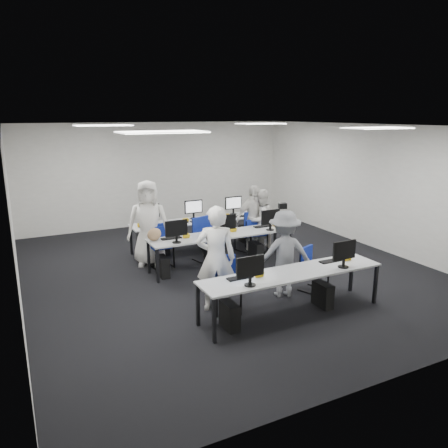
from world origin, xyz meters
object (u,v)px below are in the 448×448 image
chair_1 (313,277)px  chair_2 (161,253)px  chair_5 (155,251)px  student_1 (260,220)px  student_0 (216,259)px  student_2 (148,223)px  photographer (284,254)px  chair_7 (246,240)px  chair_6 (212,241)px  chair_0 (226,294)px  chair_3 (207,247)px  student_3 (253,218)px  chair_4 (255,240)px  desk_front (292,275)px  desk_mid (222,236)px

chair_1 → chair_2: (-2.11, 2.57, 0.03)m
chair_5 → student_1: (2.57, -0.22, 0.47)m
student_0 → chair_2: bearing=-62.8°
student_2 → photographer: 3.21m
chair_1 → chair_2: bearing=107.4°
student_1 → student_2: student_2 is taller
chair_1 → chair_7: 2.74m
chair_6 → student_0: bearing=-96.3°
chair_0 → student_2: size_ratio=0.49×
chair_3 → chair_0: bearing=-123.5°
student_0 → student_3: student_0 is taller
chair_3 → student_1: student_1 is taller
chair_4 → student_0: size_ratio=0.53×
desk_front → student_0: 1.28m
chair_7 → student_2: (-2.40, 0.07, 0.68)m
student_0 → student_2: 2.74m
chair_7 → chair_5: bearing=161.8°
desk_front → chair_6: (0.17, 3.52, -0.38)m
chair_2 → student_3: 2.44m
student_0 → student_1: (2.39, 2.56, -0.16)m
chair_0 → student_0: bearing=153.9°
chair_2 → chair_5: chair_2 is taller
desk_front → student_0: (-1.04, 0.72, 0.22)m
desk_mid → student_1: size_ratio=2.15×
chair_2 → chair_3: 1.05m
desk_mid → chair_4: (1.15, 0.53, -0.38)m
desk_mid → desk_front: bearing=-90.0°
chair_2 → chair_6: 1.40m
chair_5 → student_1: size_ratio=0.58×
chair_3 → photographer: bearing=-95.8°
chair_3 → student_2: 1.41m
chair_3 → student_0: student_0 is taller
chair_7 → photographer: bearing=-120.2°
chair_6 → student_0: size_ratio=0.53×
chair_2 → student_2: 0.71m
chair_1 → chair_5: (-2.15, 2.87, 0.01)m
chair_6 → student_3: (1.02, -0.17, 0.49)m
chair_5 → student_2: size_ratio=0.46×
chair_6 → chair_7: bearing=7.2°
desk_mid → chair_5: size_ratio=3.72×
chair_3 → student_1: (1.49, 0.17, 0.44)m
chair_7 → student_3: student_3 is taller
chair_2 → chair_4: 2.33m
chair_0 → desk_mid: bearing=78.5°
chair_4 → student_2: 2.61m
student_1 → student_3: (-0.15, 0.08, 0.05)m
chair_3 → chair_2: bearing=158.4°
student_3 → chair_0: bearing=-134.7°
student_0 → student_1: 3.50m
desk_front → student_2: size_ratio=1.72×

